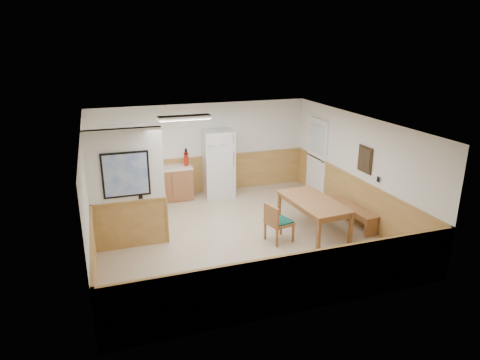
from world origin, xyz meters
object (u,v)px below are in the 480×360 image
object	(u,v)px
dining_bench	(351,211)
fire_extinguisher	(186,158)
dining_table	(313,204)
soap_bottle	(120,167)
dining_chair	(276,220)
refrigerator	(218,163)

from	to	relation	value
dining_bench	fire_extinguisher	bearing A→B (deg)	131.79
dining_table	dining_bench	distance (m)	1.08
soap_bottle	dining_table	bearing A→B (deg)	-38.20
dining_table	fire_extinguisher	bearing A→B (deg)	121.46
dining_table	dining_chair	xyz separation A→B (m)	(-0.99, -0.20, -0.16)
dining_chair	fire_extinguisher	world-z (taller)	fire_extinguisher
refrigerator	dining_bench	distance (m)	3.81
dining_chair	soap_bottle	size ratio (longest dim) A/B	3.75
dining_table	dining_bench	world-z (taller)	dining_table
soap_bottle	dining_bench	bearing A→B (deg)	-31.29
dining_table	soap_bottle	bearing A→B (deg)	137.62
dining_table	dining_chair	size ratio (longest dim) A/B	2.21
dining_table	dining_bench	size ratio (longest dim) A/B	1.20
dining_bench	soap_bottle	distance (m)	5.82
refrigerator	dining_chair	distance (m)	3.26
soap_bottle	refrigerator	bearing A→B (deg)	-1.42
dining_bench	soap_bottle	size ratio (longest dim) A/B	6.91
refrigerator	dining_bench	size ratio (longest dim) A/B	1.16
dining_bench	dining_chair	size ratio (longest dim) A/B	1.84
refrigerator	fire_extinguisher	bearing A→B (deg)	-179.93
dining_bench	fire_extinguisher	distance (m)	4.46
dining_chair	soap_bottle	bearing A→B (deg)	118.54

